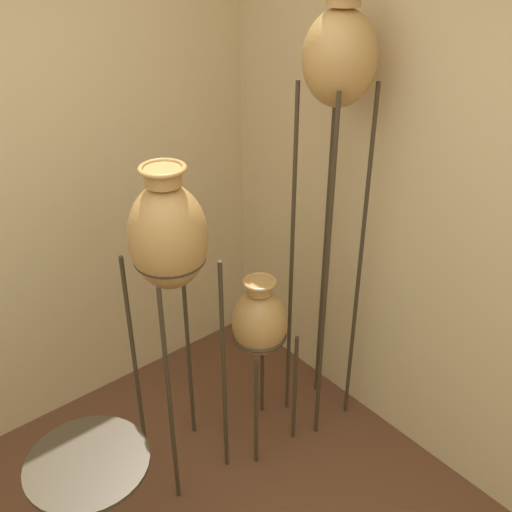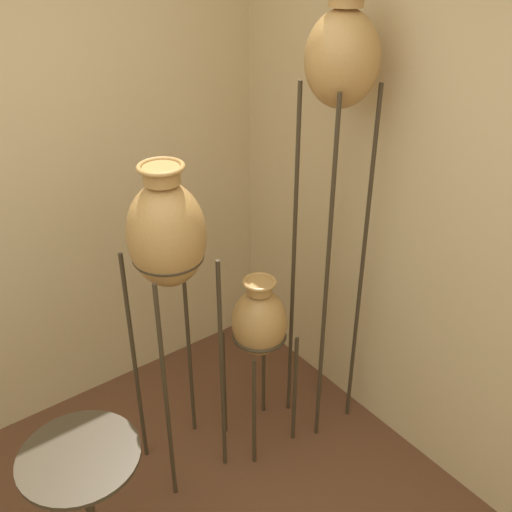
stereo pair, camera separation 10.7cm
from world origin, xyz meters
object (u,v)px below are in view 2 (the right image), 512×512
object	(u,v)px
vase_stand_tall	(341,75)
vase_stand_medium	(167,239)
vase_stand_short	(259,324)
side_table	(87,492)

from	to	relation	value
vase_stand_tall	vase_stand_medium	distance (m)	0.98
vase_stand_short	side_table	distance (m)	1.05
vase_stand_tall	vase_stand_medium	world-z (taller)	vase_stand_tall
side_table	vase_stand_tall	bearing A→B (deg)	7.03
vase_stand_short	vase_stand_tall	bearing A→B (deg)	-9.34
side_table	vase_stand_short	bearing A→B (deg)	12.90
vase_stand_medium	vase_stand_tall	bearing A→B (deg)	-11.72
vase_stand_tall	side_table	distance (m)	1.93
vase_stand_medium	side_table	bearing A→B (deg)	-151.38
vase_stand_medium	side_table	size ratio (longest dim) A/B	2.19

